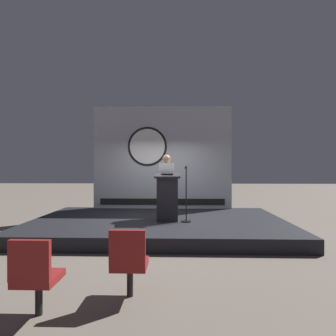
{
  "coord_description": "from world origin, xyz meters",
  "views": [
    {
      "loc": [
        0.47,
        -7.33,
        1.66
      ],
      "look_at": [
        0.24,
        0.17,
        1.61
      ],
      "focal_mm": 30.45,
      "sensor_mm": 36.0,
      "label": 1
    }
  ],
  "objects": [
    {
      "name": "microphone_stand",
      "position": [
        0.7,
        -0.33,
        0.77
      ],
      "size": [
        0.24,
        0.47,
        1.37
      ],
      "color": "black",
      "rests_on": "stage_platform"
    },
    {
      "name": "ground_plane",
      "position": [
        0.0,
        0.0,
        0.0
      ],
      "size": [
        40.0,
        40.0,
        0.0
      ],
      "primitive_type": "plane",
      "color": "#6B6056"
    },
    {
      "name": "stage_platform",
      "position": [
        0.0,
        0.0,
        0.15
      ],
      "size": [
        6.4,
        4.0,
        0.3
      ],
      "primitive_type": "cube",
      "color": "black",
      "rests_on": "ground"
    },
    {
      "name": "audience_chair_left",
      "position": [
        -0.13,
        -3.81,
        0.49
      ],
      "size": [
        0.44,
        0.45,
        0.89
      ],
      "color": "black",
      "rests_on": "ground"
    },
    {
      "name": "banner_display",
      "position": [
        -0.02,
        1.85,
        1.94
      ],
      "size": [
        4.45,
        0.12,
        3.28
      ],
      "color": "#B2B7C1",
      "rests_on": "stage_platform"
    },
    {
      "name": "speaker_person",
      "position": [
        0.2,
        0.25,
        1.15
      ],
      "size": [
        0.4,
        0.26,
        1.67
      ],
      "color": "black",
      "rests_on": "stage_platform"
    },
    {
      "name": "audience_chair_right",
      "position": [
        -1.07,
        -4.3,
        0.49
      ],
      "size": [
        0.44,
        0.45,
        0.89
      ],
      "color": "black",
      "rests_on": "ground"
    },
    {
      "name": "podium",
      "position": [
        0.24,
        -0.23,
        0.9
      ],
      "size": [
        0.64,
        0.5,
        1.22
      ],
      "color": "#26262B",
      "rests_on": "stage_platform"
    }
  ]
}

